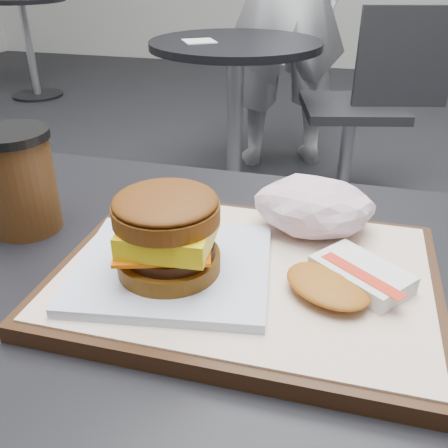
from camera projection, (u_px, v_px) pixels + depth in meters
The scene contains 10 objects.
customer_table at pixel (196, 408), 0.61m from camera, with size 0.80×0.60×0.77m.
serving_tray at pixel (246, 276), 0.51m from camera, with size 0.38×0.28×0.02m.
breakfast_sandwich at pixel (169, 241), 0.48m from camera, with size 0.21×0.20×0.09m.
hash_brown at pixel (346, 279), 0.47m from camera, with size 0.14×0.13×0.02m.
crumpled_wrapper at pixel (314, 206), 0.56m from camera, with size 0.13×0.10×0.06m, color silver, non-canonical shape.
coffee_cup at pixel (20, 180), 0.59m from camera, with size 0.09×0.09×0.13m.
neighbor_table at pixel (235, 90), 2.10m from camera, with size 0.70×0.70×0.75m.
napkin at pixel (199, 41), 1.97m from camera, with size 0.12×0.12×0.00m, color silver.
neighbor_chair at pixel (369, 97), 2.16m from camera, with size 0.64×0.51×0.88m.
bg_table_mid at pixel (25, 24), 3.86m from camera, with size 0.66×0.66×0.75m.
Camera 1 is at (0.14, -0.40, 1.07)m, focal length 40.00 mm.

